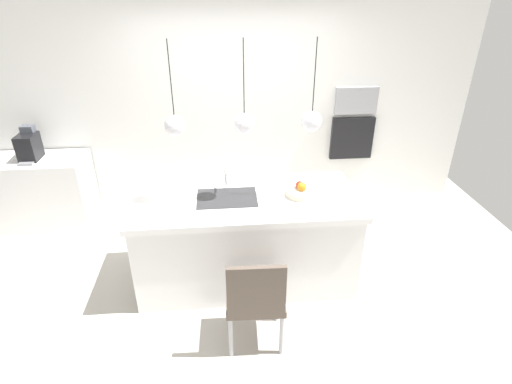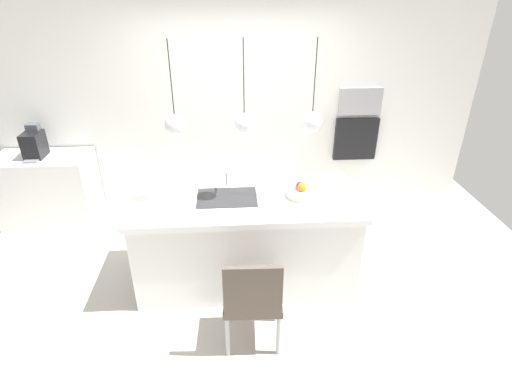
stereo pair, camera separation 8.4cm
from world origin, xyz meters
name	(u,v)px [view 2 (the right image)]	position (x,y,z in m)	size (l,w,h in m)	color
floor	(246,275)	(0.00, 0.00, 0.00)	(6.60, 6.60, 0.00)	#BCB7AD
back_wall	(239,109)	(0.00, 1.65, 1.30)	(6.00, 0.10, 2.60)	white
kitchen_island	(246,238)	(0.00, 0.00, 0.47)	(2.13, 0.96, 0.93)	white
sink_basin	(227,198)	(-0.17, 0.00, 0.93)	(0.56, 0.40, 0.02)	#2D2D30
faucet	(226,174)	(-0.17, 0.21, 1.07)	(0.02, 0.17, 0.22)	silver
fruit_bowl	(301,192)	(0.52, -0.01, 0.97)	(0.29, 0.29, 0.13)	beige
side_counter	(49,189)	(-2.40, 1.28, 0.44)	(1.10, 0.60, 0.87)	white
coffee_machine	(34,144)	(-2.43, 1.28, 1.03)	(0.20, 0.35, 0.38)	black
microwave	(360,101)	(1.52, 1.58, 1.39)	(0.54, 0.08, 0.34)	#9E9EA3
oven	(355,139)	(1.52, 1.58, 0.89)	(0.56, 0.08, 0.56)	black
chair_near	(253,297)	(0.01, -0.89, 0.50)	(0.48, 0.44, 0.90)	brown
pendant_light_left	(175,124)	(-0.59, 0.00, 1.65)	(0.18, 0.18, 0.78)	silver
pendant_light_center	(244,123)	(0.00, 0.00, 1.65)	(0.18, 0.18, 0.78)	silver
pendant_light_right	(312,122)	(0.59, 0.00, 1.65)	(0.18, 0.18, 0.78)	silver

